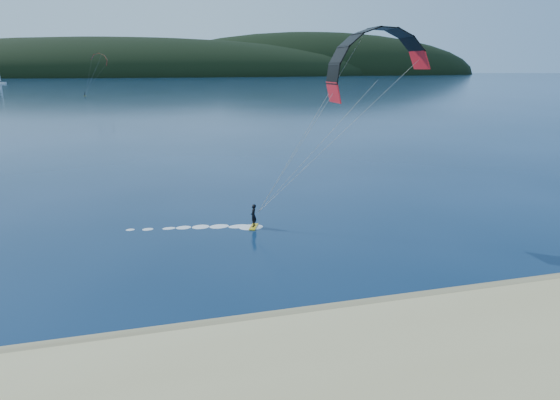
# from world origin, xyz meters

# --- Properties ---
(ground) EXTENTS (1800.00, 1800.00, 0.00)m
(ground) POSITION_xyz_m (0.00, 0.00, 0.00)
(ground) COLOR #071E39
(ground) RESTS_ON ground
(wet_sand) EXTENTS (220.00, 2.50, 0.10)m
(wet_sand) POSITION_xyz_m (0.00, 4.50, 0.05)
(wet_sand) COLOR olive
(wet_sand) RESTS_ON ground
(headland) EXTENTS (1200.00, 310.00, 140.00)m
(headland) POSITION_xyz_m (0.63, 745.28, 0.00)
(headland) COLOR black
(headland) RESTS_ON ground
(kitesurfer_near) EXTENTS (23.64, 6.20, 15.17)m
(kitesurfer_near) POSITION_xyz_m (10.86, 16.23, 11.40)
(kitesurfer_near) COLOR gold
(kitesurfer_near) RESTS_ON ground
(kitesurfer_far) EXTENTS (12.85, 7.57, 18.57)m
(kitesurfer_far) POSITION_xyz_m (-30.39, 206.31, 14.97)
(kitesurfer_far) COLOR gold
(kitesurfer_far) RESTS_ON ground
(sailboat) EXTENTS (9.09, 5.96, 13.16)m
(sailboat) POSITION_xyz_m (-128.81, 397.06, 0.97)
(sailboat) COLOR white
(sailboat) RESTS_ON ground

